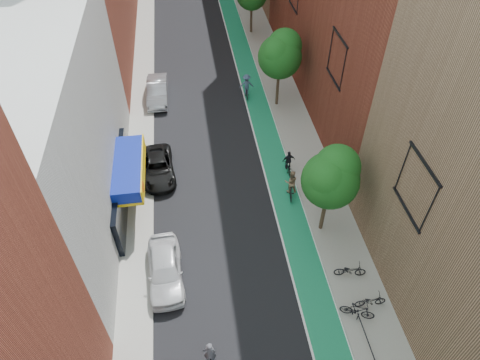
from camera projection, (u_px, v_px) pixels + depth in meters
name	position (u px, v px, depth m)	size (l,w,h in m)	color
bike_lane	(255.00, 94.00, 38.59)	(2.00, 68.00, 0.01)	#147348
sidewalk_left	(142.00, 102.00, 37.54)	(2.00, 68.00, 0.15)	gray
sidewalk_right	(282.00, 91.00, 38.79)	(3.00, 68.00, 0.15)	gray
building_left_white	(33.00, 140.00, 24.41)	(8.00, 20.00, 12.00)	silver
tree_near	(332.00, 177.00, 24.21)	(3.40, 3.36, 6.42)	#332619
tree_mid	(281.00, 53.00, 33.93)	(3.55, 3.53, 6.74)	#332619
parked_car_white	(165.00, 269.00, 24.31)	(1.94, 4.83, 1.65)	silver
parked_car_black	(158.00, 167.00, 30.61)	(2.23, 4.84, 1.34)	black
parked_car_silver	(157.00, 91.00, 37.47)	(1.72, 4.92, 1.62)	#9A9DA2
cyclist_lead	(210.00, 359.00, 20.79)	(0.79, 1.79, 2.09)	black
cyclist_lane_near	(291.00, 186.00, 28.96)	(0.95, 1.79, 2.14)	black
cyclist_lane_mid	(288.00, 165.00, 30.72)	(0.94, 1.56, 1.92)	black
cyclist_lane_far	(247.00, 87.00, 37.50)	(1.24, 1.55, 2.22)	black
parked_bike_near	(371.00, 301.00, 23.12)	(0.61, 1.74, 0.92)	black
parked_bike_mid	(358.00, 311.00, 22.60)	(0.52, 1.85, 1.11)	black
parked_bike_far	(350.00, 270.00, 24.48)	(0.64, 1.84, 0.97)	black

